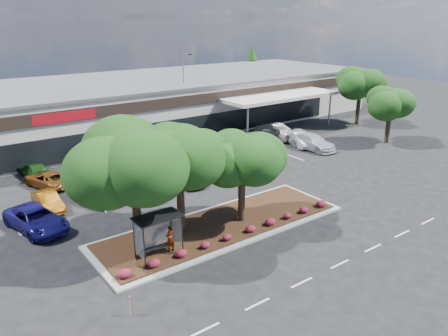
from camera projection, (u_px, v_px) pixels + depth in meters
ground at (283, 241)px, 28.33m from camera, size 160.00×160.00×0.00m
retail_store at (91, 109)px, 53.09m from camera, size 80.40×25.20×6.25m
landscape_island at (222, 226)px, 30.21m from camera, size 18.00×6.00×0.26m
lane_markings at (194, 193)px, 36.17m from camera, size 33.12×20.06×0.01m
shrub_row at (241, 232)px, 28.48m from camera, size 17.00×0.80×0.50m
bus_shelter at (157, 224)px, 25.61m from camera, size 2.75×1.55×2.59m
island_tree_west at (135, 188)px, 25.88m from camera, size 7.20×7.20×7.89m
island_tree_mid at (180, 177)px, 28.47m from camera, size 6.60×6.60×7.32m
island_tree_east at (242, 176)px, 29.71m from camera, size 5.80×5.80×6.50m
tree_east_near at (390, 115)px, 49.45m from camera, size 5.60×5.60×6.51m
tree_east_far at (359, 96)px, 58.15m from camera, size 6.40×6.40×7.62m
conifer_north_east at (252, 71)px, 79.37m from camera, size 3.96×3.96×9.00m
person_waiting at (170, 239)px, 26.36m from camera, size 0.68×0.50×1.72m
light_pole at (185, 98)px, 53.74m from camera, size 1.43×0.50×9.75m
survey_stake at (130, 304)px, 21.08m from camera, size 0.08×0.14×1.08m
car_0 at (36, 219)px, 29.68m from camera, size 3.68×5.94×1.53m
car_1 at (48, 201)px, 32.85m from camera, size 1.56×4.09×1.33m
car_2 at (93, 193)px, 34.06m from camera, size 3.03×4.86×1.54m
car_3 at (185, 175)px, 38.08m from camera, size 2.44×4.96×1.39m
car_4 at (174, 167)px, 40.20m from camera, size 3.63×5.74×1.48m
car_6 at (229, 153)px, 43.86m from camera, size 2.52×5.23×1.65m
car_7 at (300, 139)px, 49.15m from camera, size 3.21×4.84×1.51m
car_8 at (312, 142)px, 47.82m from camera, size 2.40×5.76×1.66m
car_9 at (48, 179)px, 37.23m from camera, size 3.55×5.40×1.38m
car_10 at (34, 170)px, 39.57m from camera, size 2.28×4.72×1.33m
car_11 at (96, 159)px, 42.41m from camera, size 3.54×5.52×1.42m
car_12 at (178, 155)px, 43.31m from camera, size 3.51×4.94×1.56m
car_13 at (171, 156)px, 43.34m from camera, size 1.68×4.06×1.37m
car_14 at (227, 143)px, 47.97m from camera, size 2.47×4.16×1.33m
car_15 at (249, 138)px, 49.56m from camera, size 2.37×4.44×1.44m
car_16 at (278, 133)px, 51.65m from camera, size 2.27×4.95×1.65m
car_17 at (272, 129)px, 53.64m from camera, size 2.20×4.70×1.49m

